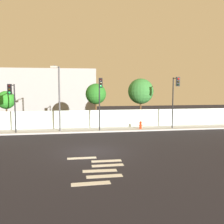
# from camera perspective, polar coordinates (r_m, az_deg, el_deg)

# --- Properties ---
(ground_plane) EXTENTS (80.00, 80.00, 0.00)m
(ground_plane) POSITION_cam_1_polar(r_m,az_deg,el_deg) (17.66, -4.63, -8.77)
(ground_plane) COLOR black
(sidewalk) EXTENTS (36.00, 2.40, 0.15)m
(sidewalk) POSITION_cam_1_polar(r_m,az_deg,el_deg) (25.65, -6.16, -4.06)
(sidewalk) COLOR #AEAEAE
(sidewalk) RESTS_ON ground
(perimeter_wall) EXTENTS (36.00, 0.18, 1.80)m
(perimeter_wall) POSITION_cam_1_polar(r_m,az_deg,el_deg) (26.78, -6.34, -1.54)
(perimeter_wall) COLOR silver
(perimeter_wall) RESTS_ON sidewalk
(crosswalk_marking) EXTENTS (3.22, 4.71, 0.01)m
(crosswalk_marking) POSITION_cam_1_polar(r_m,az_deg,el_deg) (14.15, -3.05, -12.43)
(crosswalk_marking) COLOR silver
(crosswalk_marking) RESTS_ON ground
(traffic_light_left) EXTENTS (0.34, 1.54, 5.05)m
(traffic_light_left) POSITION_cam_1_polar(r_m,az_deg,el_deg) (24.09, -2.70, 4.29)
(traffic_light_left) COLOR black
(traffic_light_left) RESTS_ON sidewalk
(traffic_light_center) EXTENTS (0.35, 1.60, 5.18)m
(traffic_light_center) POSITION_cam_1_polar(r_m,az_deg,el_deg) (26.03, 13.98, 4.44)
(traffic_light_center) COLOR black
(traffic_light_center) RESTS_ON sidewalk
(traffic_light_right) EXTENTS (0.35, 1.81, 4.48)m
(traffic_light_right) POSITION_cam_1_polar(r_m,az_deg,el_deg) (24.29, -21.43, 3.04)
(traffic_light_right) COLOR black
(traffic_light_right) RESTS_ON sidewalk
(street_lamp_curbside) EXTENTS (0.76, 1.66, 6.15)m
(street_lamp_curbside) POSITION_cam_1_polar(r_m,az_deg,el_deg) (24.61, -11.84, 4.15)
(street_lamp_curbside) COLOR #4C4C51
(street_lamp_curbside) RESTS_ON sidewalk
(fire_hydrant) EXTENTS (0.44, 0.26, 0.78)m
(fire_hydrant) POSITION_cam_1_polar(r_m,az_deg,el_deg) (26.03, 6.40, -2.82)
(fire_hydrant) COLOR red
(fire_hydrant) RESTS_ON sidewalk
(roadside_tree_leftmost) EXTENTS (1.89, 1.89, 3.97)m
(roadside_tree_leftmost) POSITION_cam_1_polar(r_m,az_deg,el_deg) (28.75, -22.58, 2.47)
(roadside_tree_leftmost) COLOR brown
(roadside_tree_leftmost) RESTS_ON ground
(roadside_tree_midleft) EXTENTS (2.27, 2.27, 4.75)m
(roadside_tree_midleft) POSITION_cam_1_polar(r_m,az_deg,el_deg) (28.11, -3.63, 4.03)
(roadside_tree_midleft) COLOR brown
(roadside_tree_midleft) RESTS_ON ground
(roadside_tree_midright) EXTENTS (2.88, 2.88, 5.32)m
(roadside_tree_midright) POSITION_cam_1_polar(r_m,az_deg,el_deg) (29.06, 6.44, 4.61)
(roadside_tree_midright) COLOR brown
(roadside_tree_midright) RESTS_ON ground
(low_building_distant) EXTENTS (15.18, 6.00, 7.03)m
(low_building_distant) POSITION_cam_1_polar(r_m,az_deg,el_deg) (40.72, -14.72, 4.25)
(low_building_distant) COLOR #9E9E9E
(low_building_distant) RESTS_ON ground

